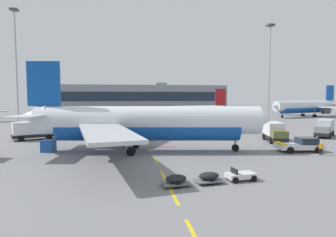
{
  "coord_description": "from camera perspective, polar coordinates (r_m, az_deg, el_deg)",
  "views": [
    {
      "loc": [
        14.23,
        -19.69,
        7.56
      ],
      "look_at": [
        21.92,
        28.71,
        3.72
      ],
      "focal_mm": 30.69,
      "sensor_mm": 36.0,
      "label": 1
    }
  ],
  "objects": [
    {
      "name": "uld_cargo_container",
      "position": [
        42.45,
        -22.66,
        -5.03
      ],
      "size": [
        1.86,
        1.83,
        1.6
      ],
      "color": "#194C9E",
      "rests_on": "ground"
    },
    {
      "name": "airliner_mid_left",
      "position": [
        115.75,
        25.77,
        2.15
      ],
      "size": [
        32.58,
        31.61,
        11.63
      ],
      "color": "silver",
      "rests_on": "ground"
    },
    {
      "name": "apron_light_mast_far",
      "position": [
        83.02,
        19.51,
        10.35
      ],
      "size": [
        1.8,
        1.8,
        26.6
      ],
      "color": "slate",
      "rests_on": "ground"
    },
    {
      "name": "ground_crew_worker",
      "position": [
        41.86,
        28.13,
        -5.15
      ],
      "size": [
        0.67,
        0.32,
        1.66
      ],
      "color": "#191E38",
      "rests_on": "ground"
    },
    {
      "name": "airliner_foreground",
      "position": [
        39.04,
        -4.81,
        -0.84
      ],
      "size": [
        34.77,
        34.21,
        12.2
      ],
      "color": "silver",
      "rests_on": "ground"
    },
    {
      "name": "airliner_far_right",
      "position": [
        79.06,
        4.09,
        1.25
      ],
      "size": [
        27.1,
        26.29,
        9.67
      ],
      "color": "white",
      "rests_on": "ground"
    },
    {
      "name": "apron_light_mast_near",
      "position": [
        83.15,
        -27.96,
        11.06
      ],
      "size": [
        1.8,
        1.8,
        29.23
      ],
      "color": "slate",
      "rests_on": "ground"
    },
    {
      "name": "terminal_satellite",
      "position": [
        161.71,
        -6.61,
        4.15
      ],
      "size": [
        98.53,
        25.45,
        15.0
      ],
      "color": "gray",
      "rests_on": "ground"
    },
    {
      "name": "baggage_train",
      "position": [
        25.64,
        8.18,
        -11.49
      ],
      "size": [
        8.71,
        2.61,
        1.14
      ],
      "color": "silver",
      "rests_on": "ground"
    },
    {
      "name": "ground_power_truck",
      "position": [
        50.92,
        20.39,
        -2.47
      ],
      "size": [
        3.99,
        7.37,
        3.14
      ],
      "color": "black",
      "rests_on": "ground"
    },
    {
      "name": "pushback_tug",
      "position": [
        43.35,
        24.84,
        -4.77
      ],
      "size": [
        6.22,
        3.61,
        2.08
      ],
      "color": "silver",
      "rests_on": "ground"
    },
    {
      "name": "apron_paint_markings",
      "position": [
        56.63,
        -5.14,
        -3.21
      ],
      "size": [
        8.0,
        92.75,
        0.01
      ],
      "color": "yellow",
      "rests_on": "ground"
    },
    {
      "name": "catering_truck",
      "position": [
        55.04,
        -25.26,
        -2.12
      ],
      "size": [
        7.36,
        5.09,
        3.14
      ],
      "color": "black",
      "rests_on": "ground"
    },
    {
      "name": "ground",
      "position": [
        65.45,
        14.24,
        -2.29
      ],
      "size": [
        400.0,
        400.0,
        0.0
      ],
      "primitive_type": "plane",
      "color": "slate"
    },
    {
      "name": "fuel_service_truck",
      "position": [
        60.86,
        28.66,
        -1.65
      ],
      "size": [
        6.66,
        6.63,
        3.14
      ],
      "color": "black",
      "rests_on": "ground"
    }
  ]
}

